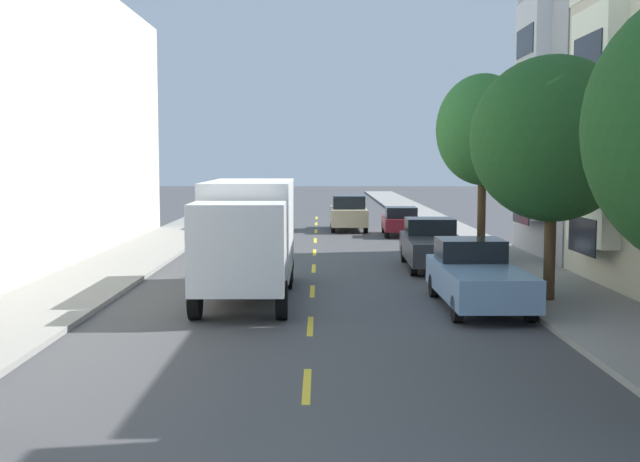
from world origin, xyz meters
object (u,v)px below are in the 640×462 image
parked_suv_forest (239,212)px  moving_champagne_sedan (351,212)px  parked_pickup_charcoal (435,245)px  parked_pickup_sky (479,276)px  parked_hatchback_burgundy (403,221)px  delivery_box_truck (251,231)px  street_tree_second (555,139)px  street_tree_third (485,130)px  parked_pickup_white (253,205)px  parked_wagon_black (260,201)px

parked_suv_forest → moving_champagne_sedan: bearing=-2.3°
parked_pickup_charcoal → parked_pickup_sky: same height
parked_hatchback_burgundy → parked_pickup_charcoal: bearing=-90.2°
parked_hatchback_burgundy → delivery_box_truck: bearing=-108.5°
street_tree_second → street_tree_third: bearing=90.0°
parked_pickup_white → moving_champagne_sedan: 11.39m
street_tree_third → delivery_box_truck: bearing=-136.0°
parked_pickup_charcoal → moving_champagne_sedan: size_ratio=1.11×
parked_pickup_white → parked_suv_forest: size_ratio=1.10×
parked_hatchback_burgundy → parked_pickup_white: bearing=124.3°
parked_suv_forest → parked_wagon_black: size_ratio=1.02×
delivery_box_truck → parked_suv_forest: (-2.58, 21.87, -0.89)m
parked_suv_forest → parked_wagon_black: parked_suv_forest is taller
moving_champagne_sedan → parked_suv_forest: bearing=177.7°
parked_pickup_sky → parked_suv_forest: bearing=110.5°
delivery_box_truck → parked_suv_forest: size_ratio=1.64×
parked_wagon_black → street_tree_third: bearing=-69.6°
parked_suv_forest → parked_pickup_sky: 25.08m
parked_pickup_sky → moving_champagne_sedan: moving_champagne_sedan is taller
parked_pickup_sky → parked_wagon_black: bearing=102.9°
parked_pickup_white → moving_champagne_sedan: (6.21, -9.55, 0.16)m
street_tree_second → parked_pickup_white: 34.36m
parked_pickup_sky → parked_hatchback_burgundy: bearing=90.1°
parked_suv_forest → parked_hatchback_burgundy: size_ratio=1.19×
parked_pickup_white → delivery_box_truck: bearing=-85.2°
parked_suv_forest → parked_hatchback_burgundy: bearing=-22.0°
street_tree_second → parked_pickup_sky: bearing=-169.3°
parked_pickup_sky → parked_pickup_charcoal: bearing=90.6°
parked_pickup_white → parked_pickup_sky: 33.95m
parked_pickup_white → parked_hatchback_burgundy: (8.76, -12.83, -0.07)m
street_tree_second → parked_wagon_black: bearing=105.8°
parked_suv_forest → parked_hatchback_burgundy: parked_suv_forest is taller
parked_pickup_sky → parked_wagon_black: parked_pickup_sky is taller
parked_pickup_charcoal → parked_suv_forest: parked_suv_forest is taller
street_tree_third → parked_wagon_black: bearing=110.4°
street_tree_third → parked_hatchback_burgundy: (-2.05, 10.40, -4.26)m
parked_pickup_sky → street_tree_second: bearing=10.7°
parked_pickup_sky → moving_champagne_sedan: (-2.59, 23.25, 0.16)m
delivery_box_truck → parked_pickup_white: delivery_box_truck is taller
parked_wagon_black → moving_champagne_sedan: moving_champagne_sedan is taller
parked_pickup_white → parked_hatchback_burgundy: bearing=-55.7°
street_tree_third → parked_pickup_white: 25.96m
parked_pickup_charcoal → parked_wagon_black: size_ratio=1.12×
street_tree_third → parked_hatchback_burgundy: 11.43m
street_tree_second → parked_wagon_black: (-10.83, 38.26, -3.64)m
street_tree_second → parked_pickup_sky: (-2.01, -0.38, -3.62)m
street_tree_second → delivery_box_truck: street_tree_second is taller
parked_pickup_white → parked_pickup_sky: size_ratio=1.00×
street_tree_second → parked_suv_forest: (-10.79, 23.11, -3.46)m
street_tree_second → moving_champagne_sedan: 23.58m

